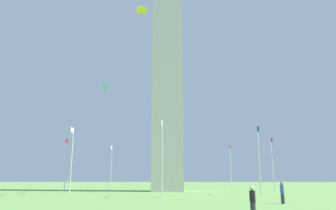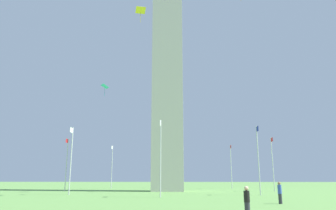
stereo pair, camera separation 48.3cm
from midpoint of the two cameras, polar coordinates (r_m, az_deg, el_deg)
The scene contains 14 objects.
ground_plane at distance 53.31m, azimuth 0.27°, elevation -15.13°, with size 260.00×260.00×0.00m, color #609347.
obelisk_monument at distance 57.38m, azimuth 0.24°, elevation 8.90°, with size 5.14×5.14×46.77m.
flagpole_n at distance 36.38m, azimuth -0.97°, elevation -8.75°, with size 1.12×0.14×8.62m.
flagpole_ne at distance 42.35m, azimuth 16.12°, elevation -8.84°, with size 1.12×0.14×8.62m.
flagpole_e at distance 55.18m, azimuth 18.40°, elevation -9.52°, with size 1.12×0.14×8.62m.
flagpole_se at distance 65.91m, azimuth 11.40°, elevation -10.36°, with size 1.12×0.14×8.62m.
flagpole_s at distance 70.22m, azimuth 0.90°, elevation -10.75°, with size 1.12×0.14×8.62m.
flagpole_sw at distance 66.78m, azimuth -9.77°, elevation -10.46°, with size 1.12×0.14×8.62m.
flagpole_w at distance 56.65m, azimuth -17.40°, elevation -9.66°, with size 1.12×0.14×8.62m.
flagpole_nw at distance 43.70m, azimuth -16.61°, elevation -8.92°, with size 1.12×0.14×8.62m.
person_black_shirt at distance 18.53m, azimuth 14.66°, elevation -16.38°, with size 0.32×0.32×1.64m.
person_blue_shirt at distance 28.96m, azimuth 19.78°, elevation -14.53°, with size 0.32×0.32×1.76m.
kite_cyan_diamond at distance 50.98m, azimuth -10.93°, elevation 3.24°, with size 1.48×1.46×1.78m.
kite_yellow_diamond at distance 42.36m, azimuth -4.57°, elevation 16.43°, with size 1.44×1.47×1.87m.
Camera 2 is at (53.21, 2.66, 2.07)m, focal length 34.18 mm.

